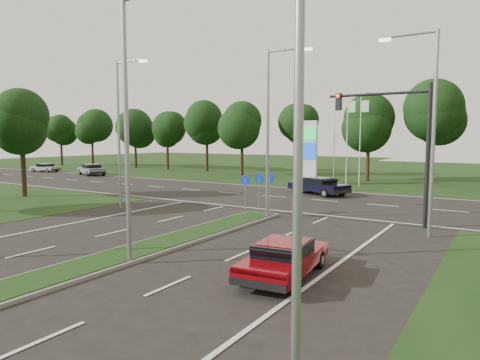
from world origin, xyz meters
The scene contains 17 objects.
verge_far centered at (0.00, 55.00, 0.00)m, with size 160.00×50.00×0.02m, color black.
cross_road centered at (0.00, 24.00, 0.00)m, with size 160.00×12.00×0.02m, color black.
median_kerb centered at (0.00, 4.00, 0.06)m, with size 2.00×26.00×0.12m, color slate.
streetlight_median_near centered at (1.00, 6.00, 5.08)m, with size 2.53×0.22×9.00m.
streetlight_median_far centered at (1.00, 16.00, 5.08)m, with size 2.53×0.22×9.00m.
streetlight_left_far centered at (-8.30, 14.00, 5.08)m, with size 2.53×0.22×9.00m.
streetlight_right_far centered at (8.80, 16.00, 5.08)m, with size 2.53×0.22×9.00m.
streetlight_right_near centered at (8.80, 2.00, 5.08)m, with size 2.53×0.22×9.00m.
traffic_signal centered at (7.19, 18.00, 4.65)m, with size 5.10×0.42×7.00m.
median_signs centered at (0.00, 16.40, 1.71)m, with size 1.16×1.76×2.38m.
gas_pylon centered at (-3.79, 33.05, 3.20)m, with size 5.80×1.26×8.00m.
tree_left_far centered at (-17.90, 13.93, 6.11)m, with size 5.20×5.20×8.86m.
treeline_far centered at (0.10, 39.93, 6.83)m, with size 6.00×6.00×9.90m.
red_sedan centered at (6.00, 7.60, 0.62)m, with size 2.19×4.40×1.16m.
navy_sedan centered at (-0.60, 26.83, 0.72)m, with size 5.24×3.65×1.33m.
far_car_a centered at (-30.03, 28.99, 0.71)m, with size 5.01×3.53×1.33m.
far_car_b centered at (-39.24, 29.00, 0.58)m, with size 3.98×2.20×1.09m.
Camera 1 is at (11.87, -4.27, 4.37)m, focal length 32.00 mm.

